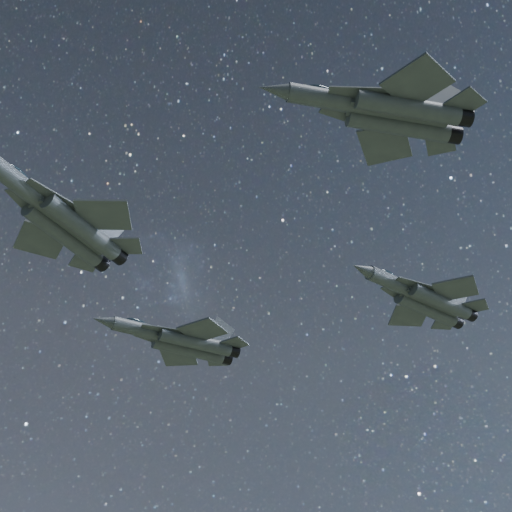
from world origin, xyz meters
TOP-DOWN VIEW (x-y plane):
  - jet_lead at (-18.75, 4.57)m, footprint 16.43×10.84m
  - jet_left at (1.78, 20.30)m, footprint 16.82×11.63m
  - jet_right at (-3.36, -15.96)m, footprint 16.26×10.69m
  - jet_slot at (17.11, -0.26)m, footprint 16.02×11.44m

SIDE VIEW (x-z plane):
  - jet_lead at x=-18.75m, z-range 141.72..145.93m
  - jet_left at x=1.78m, z-range 144.71..148.94m
  - jet_slot at x=17.11m, z-range 145.47..149.56m
  - jet_right at x=-3.36m, z-range 146.11..150.28m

